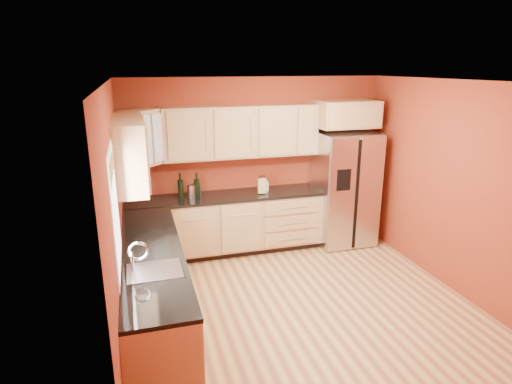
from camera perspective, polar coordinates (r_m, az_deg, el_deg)
The scene contains 23 objects.
floor at distance 5.35m, azimuth 5.98°, elevation -14.60°, with size 4.00×4.00×0.00m, color #905937.
ceiling at distance 4.58m, azimuth 6.98°, elevation 14.44°, with size 4.00×4.00×0.00m, color white.
wall_back at distance 6.63m, azimuth -0.15°, elevation 3.85°, with size 4.00×0.04×2.60m, color maroon.
wall_front at distance 3.20m, azimuth 20.46°, elevation -11.74°, with size 4.00×0.04×2.60m, color maroon.
wall_left at distance 4.47m, azimuth -18.02°, elevation -3.36°, with size 0.04×4.00×2.60m, color maroon.
wall_right at distance 5.85m, azimuth 24.86°, elevation 0.55°, with size 0.04×4.00×2.60m, color maroon.
base_cabinets_back at distance 6.48m, azimuth -4.10°, elevation -4.46°, with size 2.90×0.60×0.88m, color tan.
base_cabinets_left at distance 4.82m, azimuth -13.45°, elevation -12.73°, with size 0.60×2.80×0.88m, color tan.
countertop_back at distance 6.32m, azimuth -4.16°, elevation -0.60°, with size 2.90×0.62×0.04m, color black.
countertop_left at distance 4.61m, azimuth -13.71°, elevation -7.73°, with size 0.62×2.80×0.04m, color black.
upper_cabinets_back at distance 6.32m, azimuth -1.93°, elevation 8.04°, with size 2.30×0.33×0.75m, color tan.
upper_cabinets_left at distance 5.03m, azimuth -16.51°, elevation 5.17°, with size 0.33×1.35×0.75m, color tan.
corner_upper_cabinet at distance 5.97m, azimuth -14.97°, elevation 6.99°, with size 0.62×0.33×0.75m, color tan.
over_fridge_cabinet at distance 6.74m, azimuth 11.86°, elevation 10.17°, with size 0.92×0.60×0.40m, color tan.
refrigerator at distance 6.89m, azimuth 11.59°, elevation 0.48°, with size 0.90×0.75×1.78m, color #B8B8BD.
window at distance 3.92m, azimuth -18.20°, elevation -2.31°, with size 0.03×0.90×1.00m, color white.
sink_faucet at distance 4.09m, azimuth -13.50°, elevation -8.36°, with size 0.50×0.42×0.30m, color white, non-canonical shape.
canister_left at distance 6.21m, azimuth -8.63°, elevation 0.05°, with size 0.12×0.12×0.19m, color #B8B8BD.
canister_right at distance 6.27m, azimuth -7.90°, elevation 0.31°, with size 0.13×0.13×0.20m, color #B8B8BD.
wine_bottle_a at distance 6.21m, azimuth -7.88°, elevation 0.92°, with size 0.08×0.08×0.36m, color black, non-canonical shape.
wine_bottle_b at distance 6.20m, azimuth -10.02°, elevation 0.84°, with size 0.08×0.08×0.37m, color black, non-canonical shape.
knife_block at distance 6.37m, azimuth 0.75°, elevation 0.85°, with size 0.11×0.10×0.23m, color tan.
soap_dispenser at distance 6.50m, azimuth 1.43°, elevation 0.89°, with size 0.06×0.06×0.17m, color white.
Camera 1 is at (-1.78, -4.22, 2.76)m, focal length 30.00 mm.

